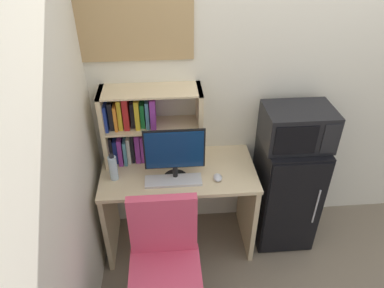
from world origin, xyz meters
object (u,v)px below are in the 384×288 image
Objects in this scene: desk_chair at (166,275)px; hutch_bookshelf at (139,125)px; monitor at (175,153)px; wall_corkboard at (135,29)px; computer_mouse at (218,177)px; keyboard at (173,181)px; microwave at (297,127)px; water_bottle at (113,168)px; mini_fridge at (285,191)px.

hutch_bookshelf is at bearing 100.19° from desk_chair.
monitor is 0.44× the size of desk_chair.
wall_corkboard is at bearing 97.58° from desk_chair.
hutch_bookshelf is at bearing 150.37° from computer_mouse.
monitor is 1.05× the size of keyboard.
keyboard is at bearing -111.47° from monitor.
microwave is at bearing 8.01° from monitor.
wall_corkboard is (0.03, 0.10, 0.68)m from hutch_bookshelf.
hutch_bookshelf is 0.69m from wall_corkboard.
water_bottle is at bearing -175.87° from microwave.
monitor is at bearing -3.88° from water_bottle.
wall_corkboard is at bearing 76.15° from hutch_bookshelf.
microwave is at bearing 15.75° from computer_mouse.
water_bottle is (-0.43, 0.07, 0.09)m from keyboard.
water_bottle is 1.37m from microwave.
computer_mouse is at bearing -164.51° from mini_fridge.
hutch_bookshelf reaches higher than monitor.
mini_fridge reaches higher than keyboard.
water_bottle reaches higher than mini_fridge.
wall_corkboard reaches higher than microwave.
keyboard is 1.08m from wall_corkboard.
keyboard is (0.23, -0.32, -0.29)m from hutch_bookshelf.
desk_chair is (-0.10, -0.57, -0.58)m from monitor.
wall_corkboard is (-1.13, 0.25, 1.28)m from mini_fridge.
hutch_bookshelf is 8.33× the size of computer_mouse.
hutch_bookshelf is at bearing 132.31° from monitor.
mini_fridge is (1.15, -0.15, -0.61)m from hutch_bookshelf.
hutch_bookshelf is 1.78× the size of keyboard.
water_bottle is at bearing -176.00° from mini_fridge.
hutch_bookshelf is 1.31m from mini_fridge.
water_bottle is at bearing 119.94° from desk_chair.
wall_corkboard is at bearing 167.39° from mini_fridge.
mini_fridge is at bearing 34.60° from desk_chair.
microwave is 0.64× the size of wall_corkboard.
water_bottle is at bearing 170.34° from keyboard.
monitor is 0.46m from water_bottle.
desk_chair is (-1.00, -0.69, -0.04)m from mini_fridge.
mini_fridge reaches higher than computer_mouse.
keyboard is 0.42× the size of desk_chair.
monitor reaches higher than desk_chair.
wall_corkboard reaches higher than hutch_bookshelf.
computer_mouse is (0.32, 0.00, 0.01)m from keyboard.
desk_chair is (-0.08, -0.52, -0.36)m from keyboard.
monitor is 0.37m from computer_mouse.
keyboard is 0.99m from mini_fridge.
wall_corkboard is (-0.13, 0.94, 1.33)m from desk_chair.
monitor is at bearing 172.21° from computer_mouse.
monitor is 0.87m from wall_corkboard.
monitor is at bearing -47.69° from hutch_bookshelf.
wall_corkboard is at bearing 120.69° from monitor.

